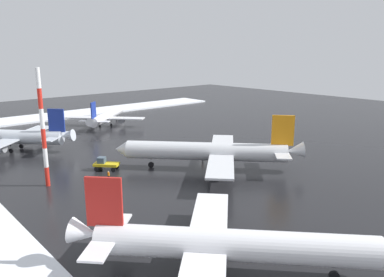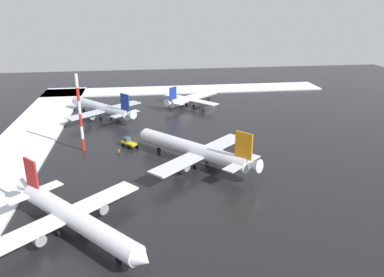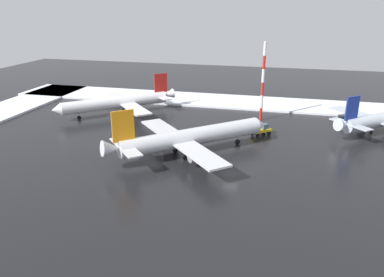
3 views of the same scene
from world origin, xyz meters
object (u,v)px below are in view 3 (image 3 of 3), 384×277
at_px(pushback_tug, 262,129).
at_px(antenna_mast, 263,82).
at_px(airplane_parked_portside, 119,102).
at_px(ground_crew_mid_apron, 239,126).
at_px(airplane_foreground_jet, 190,137).
at_px(ground_crew_beside_wing, 215,159).

xyz_separation_m(pushback_tug, antenna_mast, (1.13, -11.36, 8.50)).
relative_size(airplane_parked_portside, antenna_mast, 1.38).
relative_size(airplane_parked_portside, ground_crew_mid_apron, 15.77).
bearing_deg(airplane_foreground_jet, airplane_parked_portside, 95.63).
xyz_separation_m(ground_crew_beside_wing, antenna_mast, (-6.05, -29.99, 8.82)).
height_order(airplane_foreground_jet, airplane_parked_portside, airplane_foreground_jet).
height_order(ground_crew_beside_wing, antenna_mast, antenna_mast).
distance_m(airplane_foreground_jet, pushback_tug, 20.03).
distance_m(pushback_tug, ground_crew_beside_wing, 19.97).
bearing_deg(pushback_tug, ground_crew_mid_apron, 114.67).
height_order(ground_crew_mid_apron, ground_crew_beside_wing, same).
bearing_deg(airplane_foreground_jet, ground_crew_beside_wing, -73.78).
distance_m(airplane_parked_portside, antenna_mast, 38.05).
bearing_deg(pushback_tug, antenna_mast, 53.88).
xyz_separation_m(airplane_parked_portside, ground_crew_mid_apron, (-32.93, 5.33, -2.31)).
relative_size(airplane_foreground_jet, ground_crew_mid_apron, 16.90).
distance_m(ground_crew_mid_apron, ground_crew_beside_wing, 21.10).
height_order(airplane_foreground_jet, antenna_mast, antenna_mast).
relative_size(ground_crew_beside_wing, antenna_mast, 0.09).
height_order(pushback_tug, ground_crew_mid_apron, pushback_tug).
distance_m(pushback_tug, ground_crew_mid_apron, 6.03).
bearing_deg(airplane_parked_portside, antenna_mast, 143.24).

